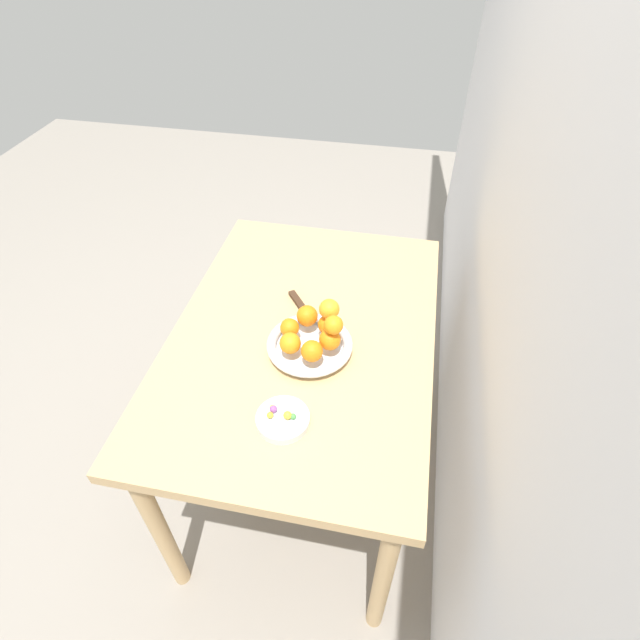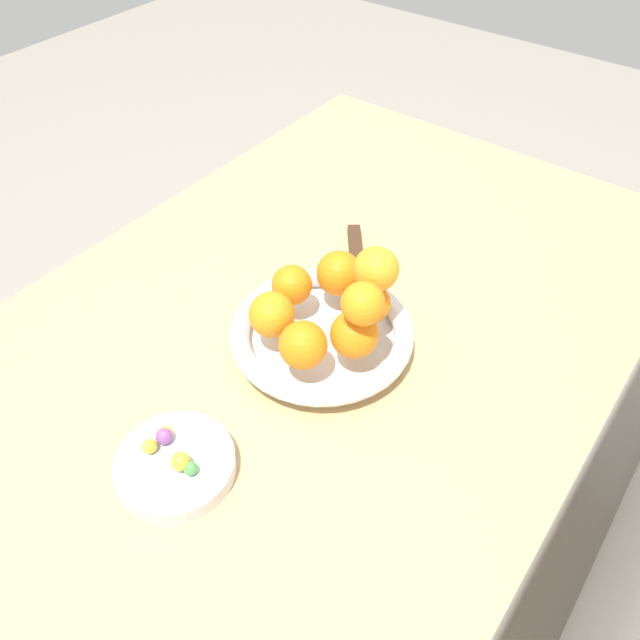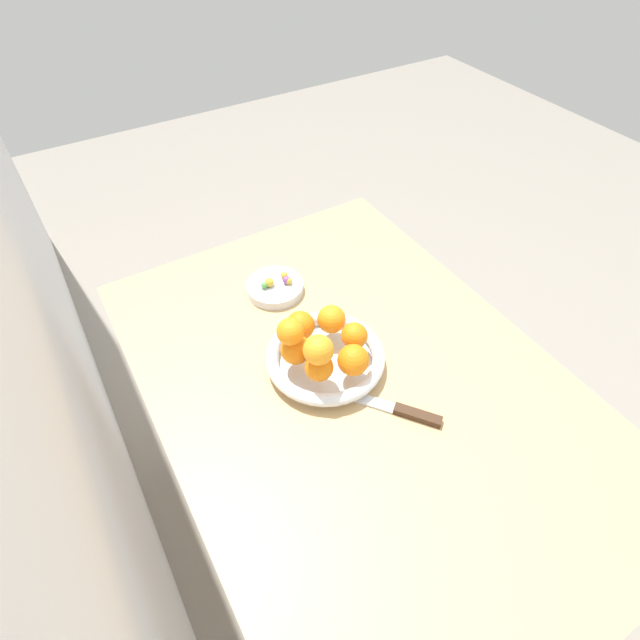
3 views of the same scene
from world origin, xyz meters
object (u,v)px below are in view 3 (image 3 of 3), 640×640
at_px(candy_ball_0, 287,280).
at_px(dining_table, 357,407).
at_px(orange_1, 296,349).
at_px(orange_4, 354,336).
at_px(candy_ball_1, 269,282).
at_px(knife, 386,406).
at_px(candy_ball_3, 288,281).
at_px(candy_dish, 275,287).
at_px(orange_7, 290,332).
at_px(orange_3, 353,360).
at_px(orange_2, 319,367).
at_px(candy_ball_2, 284,275).
at_px(fruit_bowl, 325,358).
at_px(orange_6, 318,350).
at_px(candy_ball_4, 264,286).
at_px(orange_5, 331,319).
at_px(orange_0, 300,325).

bearing_deg(candy_ball_0, dining_table, 179.08).
height_order(orange_1, orange_4, orange_1).
height_order(candy_ball_1, knife, candy_ball_1).
relative_size(candy_ball_3, knife, 0.08).
distance_m(candy_dish, orange_7, 0.28).
bearing_deg(orange_3, orange_2, 71.76).
bearing_deg(candy_ball_2, fruit_bowl, 170.36).
height_order(orange_3, orange_7, orange_7).
relative_size(orange_6, candy_ball_4, 3.67).
distance_m(orange_5, candy_ball_0, 0.20).
relative_size(orange_1, knife, 0.27).
relative_size(orange_1, candy_ball_2, 3.57).
relative_size(orange_1, candy_ball_0, 3.17).
relative_size(orange_1, orange_2, 1.09).
relative_size(fruit_bowl, candy_ball_0, 12.77).
distance_m(orange_7, candy_ball_3, 0.27).
distance_m(orange_2, candy_ball_3, 0.29).
bearing_deg(candy_ball_3, orange_7, 153.47).
relative_size(orange_4, candy_ball_2, 3.22).
xyz_separation_m(dining_table, orange_2, (0.03, 0.08, 0.16)).
relative_size(fruit_bowl, candy_dish, 1.81).
height_order(orange_7, candy_ball_3, orange_7).
bearing_deg(candy_ball_2, candy_dish, 103.11).
bearing_deg(dining_table, orange_4, -21.79).
distance_m(orange_6, candy_ball_0, 0.31).
relative_size(orange_2, candy_ball_0, 2.90).
xyz_separation_m(orange_1, candy_ball_3, (0.22, -0.10, -0.04)).
bearing_deg(orange_1, candy_ball_3, -24.67).
bearing_deg(orange_6, candy_ball_2, -16.16).
relative_size(orange_2, orange_3, 0.90).
height_order(candy_dish, candy_ball_3, candy_ball_3).
relative_size(dining_table, fruit_bowl, 4.58).
bearing_deg(candy_dish, candy_ball_4, 91.37).
bearing_deg(dining_table, candy_ball_3, -1.43).
height_order(candy_dish, candy_ball_1, candy_ball_1).
bearing_deg(orange_1, orange_7, 91.72).
height_order(orange_0, orange_4, orange_0).
xyz_separation_m(dining_table, orange_0, (0.14, 0.06, 0.16)).
height_order(orange_5, orange_6, orange_6).
distance_m(candy_dish, candy_ball_4, 0.03).
bearing_deg(candy_dish, orange_5, -172.00).
relative_size(orange_0, orange_7, 1.14).
height_order(candy_dish, orange_3, orange_3).
bearing_deg(orange_7, dining_table, -129.89).
height_order(candy_dish, candy_ball_4, candy_ball_4).
distance_m(orange_3, candy_ball_0, 0.31).
relative_size(candy_dish, orange_4, 2.47).
bearing_deg(orange_0, candy_dish, -10.51).
height_order(candy_ball_0, candy_ball_4, candy_ball_0).
height_order(dining_table, orange_1, orange_1).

